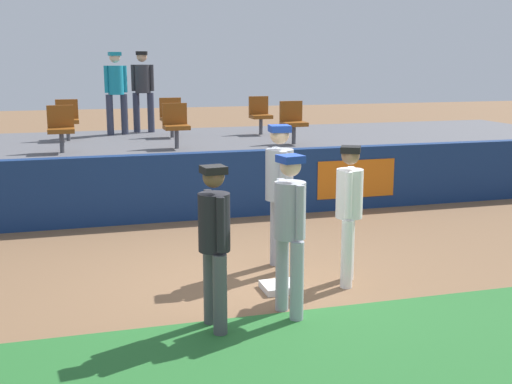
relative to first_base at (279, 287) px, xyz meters
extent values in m
plane|color=brown|center=(-0.23, 0.15, -0.04)|extent=(60.00, 60.00, 0.00)
cube|color=#26662B|center=(-0.23, -2.08, -0.04)|extent=(18.00, 2.80, 0.01)
cube|color=white|center=(0.00, 0.00, 0.00)|extent=(0.40, 0.40, 0.08)
cylinder|color=white|center=(0.95, 0.14, 0.38)|extent=(0.14, 0.14, 0.83)
cylinder|color=white|center=(0.81, -0.13, 0.38)|extent=(0.14, 0.14, 0.83)
cylinder|color=white|center=(0.88, 0.01, 1.09)|extent=(0.43, 0.43, 0.59)
sphere|color=#8C6647|center=(0.88, 0.01, 1.55)|extent=(0.22, 0.22, 0.22)
cube|color=black|center=(0.88, 0.01, 1.62)|extent=(0.31, 0.31, 0.08)
cylinder|color=white|center=(0.97, 0.18, 1.11)|extent=(0.09, 0.09, 0.55)
cylinder|color=white|center=(0.79, -0.17, 1.11)|extent=(0.09, 0.09, 0.55)
ellipsoid|color=brown|center=(1.05, 0.14, 0.87)|extent=(0.20, 0.23, 0.28)
cylinder|color=#9EA3AD|center=(-0.16, -0.59, 0.39)|extent=(0.15, 0.15, 0.85)
cylinder|color=#9EA3AD|center=(-0.10, -0.90, 0.39)|extent=(0.15, 0.15, 0.85)
cylinder|color=#9EA3AD|center=(-0.13, -0.74, 1.11)|extent=(0.39, 0.39, 0.60)
sphere|color=beige|center=(-0.13, -0.74, 1.58)|extent=(0.22, 0.22, 0.22)
cube|color=#193899|center=(-0.13, -0.74, 1.66)|extent=(0.28, 0.28, 0.08)
cylinder|color=#9EA3AD|center=(-0.17, -0.55, 1.13)|extent=(0.09, 0.09, 0.56)
cylinder|color=#9EA3AD|center=(-0.09, -0.94, 1.13)|extent=(0.09, 0.09, 0.56)
cylinder|color=#9EA3AD|center=(0.26, 0.96, 0.42)|extent=(0.16, 0.16, 0.93)
cylinder|color=#9EA3AD|center=(0.24, 0.62, 0.42)|extent=(0.16, 0.16, 0.93)
cylinder|color=#9EA3AD|center=(0.25, 0.79, 1.21)|extent=(0.39, 0.39, 0.65)
sphere|color=beige|center=(0.25, 0.79, 1.73)|extent=(0.24, 0.24, 0.24)
cube|color=#193899|center=(0.25, 0.79, 1.80)|extent=(0.28, 0.28, 0.08)
cylinder|color=#9EA3AD|center=(0.27, 1.01, 1.24)|extent=(0.09, 0.09, 0.61)
cylinder|color=#9EA3AD|center=(0.23, 0.57, 1.24)|extent=(0.09, 0.09, 0.61)
cylinder|color=#4C4C51|center=(-0.99, -0.74, 0.37)|extent=(0.14, 0.14, 0.83)
cylinder|color=#4C4C51|center=(-0.96, -1.04, 0.37)|extent=(0.14, 0.14, 0.83)
cylinder|color=black|center=(-0.98, -0.89, 1.08)|extent=(0.36, 0.36, 0.58)
sphere|color=brown|center=(-0.98, -0.89, 1.54)|extent=(0.22, 0.22, 0.22)
cube|color=black|center=(-0.98, -0.89, 1.61)|extent=(0.25, 0.25, 0.08)
cylinder|color=black|center=(-1.00, -0.69, 1.10)|extent=(0.08, 0.08, 0.55)
cylinder|color=black|center=(-0.95, -1.08, 1.10)|extent=(0.08, 0.08, 0.55)
cube|color=navy|center=(-0.23, 3.78, 0.53)|extent=(18.00, 0.24, 1.15)
cube|color=orange|center=(2.66, 3.66, 0.53)|extent=(1.50, 0.02, 0.69)
cube|color=#59595E|center=(-0.23, 6.35, 0.48)|extent=(18.00, 4.80, 1.05)
cylinder|color=#4C4C51|center=(-0.17, 6.95, 1.21)|extent=(0.08, 0.08, 0.40)
cube|color=#8C4714|center=(-0.17, 6.95, 1.41)|extent=(0.46, 0.44, 0.08)
cube|color=#8C4714|center=(-0.17, 7.14, 1.65)|extent=(0.46, 0.06, 0.40)
cylinder|color=#4C4C51|center=(-0.36, 5.15, 1.21)|extent=(0.08, 0.08, 0.40)
cube|color=#8C4714|center=(-0.36, 5.15, 1.41)|extent=(0.47, 0.44, 0.08)
cube|color=#8C4714|center=(-0.36, 5.34, 1.65)|extent=(0.47, 0.06, 0.40)
cylinder|color=#4C4C51|center=(-2.44, 5.15, 1.21)|extent=(0.08, 0.08, 0.40)
cube|color=#8C4714|center=(-2.44, 5.15, 1.41)|extent=(0.47, 0.44, 0.08)
cube|color=#8C4714|center=(-2.44, 5.34, 1.65)|extent=(0.47, 0.06, 0.40)
cylinder|color=#4C4C51|center=(1.83, 6.95, 1.21)|extent=(0.08, 0.08, 0.40)
cube|color=#8C4714|center=(1.83, 6.95, 1.41)|extent=(0.44, 0.44, 0.08)
cube|color=#8C4714|center=(1.83, 7.14, 1.65)|extent=(0.44, 0.06, 0.40)
cylinder|color=#4C4C51|center=(-2.32, 6.95, 1.21)|extent=(0.08, 0.08, 0.40)
cube|color=#8C4714|center=(-2.32, 6.95, 1.41)|extent=(0.45, 0.44, 0.08)
cube|color=#8C4714|center=(-2.32, 7.14, 1.65)|extent=(0.45, 0.06, 0.40)
cylinder|color=#4C4C51|center=(1.98, 5.15, 1.21)|extent=(0.08, 0.08, 0.40)
cube|color=#8C4714|center=(1.98, 5.15, 1.41)|extent=(0.46, 0.44, 0.08)
cube|color=#8C4714|center=(1.98, 5.34, 1.65)|extent=(0.46, 0.06, 0.40)
cylinder|color=#33384C|center=(-0.47, 8.12, 1.46)|extent=(0.15, 0.15, 0.90)
cylinder|color=#33384C|center=(-0.79, 8.18, 1.46)|extent=(0.15, 0.15, 0.90)
cylinder|color=#333338|center=(-0.63, 8.15, 2.22)|extent=(0.41, 0.41, 0.63)
sphere|color=tan|center=(-0.63, 8.15, 2.72)|extent=(0.24, 0.24, 0.24)
cube|color=black|center=(-0.63, 8.15, 2.80)|extent=(0.29, 0.29, 0.08)
cylinder|color=#333338|center=(-0.42, 8.11, 2.25)|extent=(0.09, 0.09, 0.59)
cylinder|color=#333338|center=(-0.84, 8.19, 2.25)|extent=(0.09, 0.09, 0.59)
cylinder|color=#33384C|center=(-1.10, 7.83, 1.45)|extent=(0.15, 0.15, 0.89)
cylinder|color=#33384C|center=(-1.41, 7.77, 1.45)|extent=(0.15, 0.15, 0.89)
cylinder|color=teal|center=(-1.26, 7.80, 2.21)|extent=(0.40, 0.40, 0.63)
sphere|color=beige|center=(-1.26, 7.80, 2.70)|extent=(0.23, 0.23, 0.23)
cube|color=teal|center=(-1.26, 7.80, 2.78)|extent=(0.28, 0.28, 0.08)
cylinder|color=teal|center=(-1.05, 7.84, 2.23)|extent=(0.09, 0.09, 0.59)
cylinder|color=teal|center=(-1.46, 7.76, 2.23)|extent=(0.09, 0.09, 0.59)
camera|label=1|loc=(-2.31, -7.01, 2.66)|focal=45.73mm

